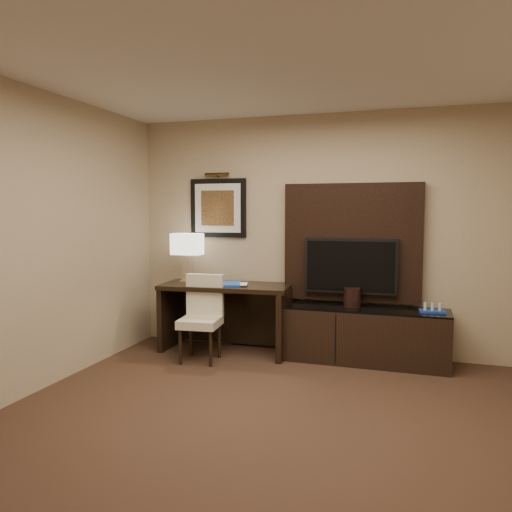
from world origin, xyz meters
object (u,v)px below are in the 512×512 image
at_px(ice_bucket, 352,297).
at_px(tv, 351,266).
at_px(credenza, 365,335).
at_px(desk, 226,318).
at_px(desk_chair, 200,322).
at_px(table_lamp, 187,258).
at_px(desk_phone, 206,279).
at_px(minibar_tray, 432,308).

bearing_deg(ice_bucket, tv, 108.01).
relative_size(credenza, ice_bucket, 8.35).
relative_size(tv, ice_bucket, 4.87).
bearing_deg(ice_bucket, credenza, -11.06).
xyz_separation_m(desk, desk_chair, (-0.13, -0.43, 0.04)).
bearing_deg(table_lamp, tv, 3.29).
height_order(tv, desk_chair, tv).
height_order(desk_chair, ice_bucket, desk_chair).
height_order(table_lamp, desk_phone, table_lamp).
bearing_deg(desk_chair, credenza, 10.08).
bearing_deg(table_lamp, minibar_tray, -1.14).
height_order(desk_chair, minibar_tray, desk_chair).
height_order(credenza, desk_phone, desk_phone).
height_order(desk, desk_chair, desk_chair).
height_order(desk, ice_bucket, ice_bucket).
relative_size(desk, desk_phone, 7.07).
relative_size(desk, table_lamp, 2.60).
height_order(desk_chair, table_lamp, table_lamp).
height_order(desk, table_lamp, table_lamp).
bearing_deg(minibar_tray, desk, -179.34).
distance_m(table_lamp, ice_bucket, 1.97).
xyz_separation_m(credenza, desk_chair, (-1.70, -0.48, 0.14)).
xyz_separation_m(desk_phone, ice_bucket, (1.65, 0.10, -0.14)).
bearing_deg(desk, desk_chair, -111.31).
distance_m(desk, desk_phone, 0.50).
height_order(table_lamp, ice_bucket, table_lamp).
xyz_separation_m(table_lamp, desk_phone, (0.28, -0.10, -0.23)).
bearing_deg(credenza, desk_phone, -176.78).
bearing_deg(credenza, minibar_tray, -1.21).
distance_m(desk_phone, minibar_tray, 2.47).
xyz_separation_m(desk, credenza, (1.57, 0.05, -0.10)).
bearing_deg(desk, desk_phone, -178.24).
xyz_separation_m(desk, table_lamp, (-0.51, 0.08, 0.67)).
height_order(desk_chair, desk_phone, desk_phone).
xyz_separation_m(ice_bucket, minibar_tray, (0.81, -0.05, -0.06)).
bearing_deg(table_lamp, desk, -8.92).
relative_size(desk, tv, 1.46).
bearing_deg(desk_chair, table_lamp, 121.18).
distance_m(desk, credenza, 1.57).
distance_m(desk_chair, minibar_tray, 2.42).
distance_m(desk, table_lamp, 0.85).
distance_m(desk, ice_bucket, 1.45).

